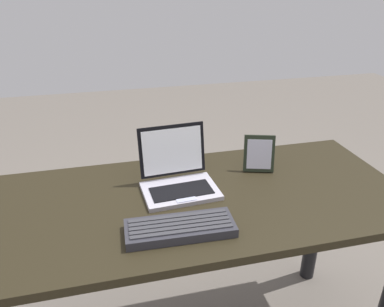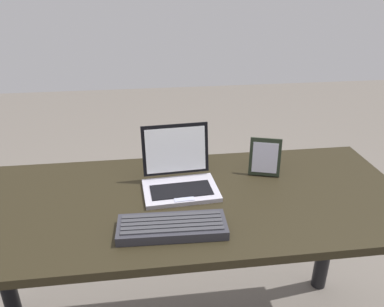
% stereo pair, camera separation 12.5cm
% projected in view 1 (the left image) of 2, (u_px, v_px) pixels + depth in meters
% --- Properties ---
extents(desk, '(1.61, 0.65, 0.75)m').
position_uv_depth(desk, '(177.00, 231.00, 1.34)').
color(desk, black).
rests_on(desk, ground).
extents(laptop_front, '(0.27, 0.23, 0.21)m').
position_uv_depth(laptop_front, '(178.00, 178.00, 1.33)').
color(laptop_front, '#B7B3C1').
rests_on(laptop_front, desk).
extents(external_keyboard, '(0.33, 0.13, 0.03)m').
position_uv_depth(external_keyboard, '(180.00, 228.00, 1.12)').
color(external_keyboard, '#2F2F36').
rests_on(external_keyboard, desk).
extents(photo_frame, '(0.12, 0.08, 0.14)m').
position_uv_depth(photo_frame, '(259.00, 154.00, 1.44)').
color(photo_frame, black).
rests_on(photo_frame, desk).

